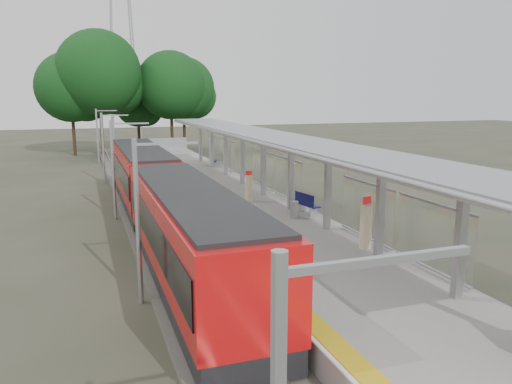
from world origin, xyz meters
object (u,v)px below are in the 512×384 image
(train, at_px, (160,195))
(bench_mid, at_px, (306,203))
(info_pillar_near, at_px, (366,226))
(litter_bin, at_px, (294,210))
(bench_far, at_px, (213,160))
(info_pillar_far, at_px, (249,188))

(train, distance_m, bench_mid, 7.04)
(info_pillar_near, xyz_separation_m, litter_bin, (-0.66, 5.19, -0.46))
(train, bearing_deg, bench_far, 67.35)
(bench_mid, distance_m, bench_far, 18.02)
(info_pillar_near, bearing_deg, litter_bin, 80.11)
(bench_mid, distance_m, litter_bin, 1.06)
(info_pillar_near, bearing_deg, bench_mid, 70.63)
(bench_mid, xyz_separation_m, info_pillar_far, (-1.70, 3.75, 0.18))
(train, xyz_separation_m, litter_bin, (5.92, -2.28, -0.65))
(info_pillar_far, bearing_deg, litter_bin, -73.20)
(info_pillar_near, height_order, info_pillar_far, info_pillar_near)
(bench_mid, relative_size, bench_far, 1.10)
(bench_far, bearing_deg, litter_bin, -74.03)
(info_pillar_near, bearing_deg, train, 114.25)
(bench_far, relative_size, info_pillar_near, 0.72)
(bench_mid, bearing_deg, info_pillar_far, 103.86)
(bench_mid, bearing_deg, litter_bin, -158.28)
(bench_mid, relative_size, info_pillar_far, 0.94)
(bench_far, distance_m, info_pillar_near, 23.78)
(info_pillar_near, bearing_deg, bench_far, 72.32)
(info_pillar_near, xyz_separation_m, info_pillar_far, (-1.47, 9.50, -0.14))
(bench_far, height_order, litter_bin, bench_far)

